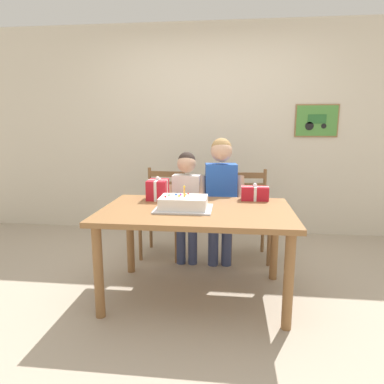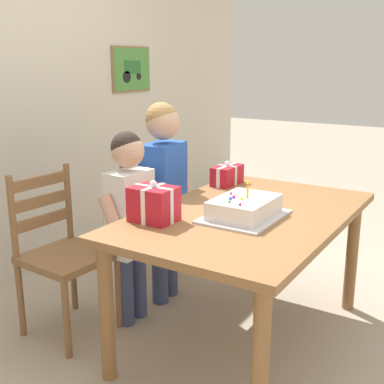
# 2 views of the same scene
# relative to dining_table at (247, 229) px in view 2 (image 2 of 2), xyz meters

# --- Properties ---
(ground_plane) EXTENTS (20.00, 20.00, 0.00)m
(ground_plane) POSITION_rel_dining_table_xyz_m (0.00, 0.00, -0.64)
(ground_plane) COLOR tan
(back_wall) EXTENTS (6.40, 0.11, 2.60)m
(back_wall) POSITION_rel_dining_table_xyz_m (0.00, 1.83, 0.66)
(back_wall) COLOR beige
(back_wall) RESTS_ON ground
(dining_table) EXTENTS (1.49, 0.95, 0.74)m
(dining_table) POSITION_rel_dining_table_xyz_m (0.00, 0.00, 0.00)
(dining_table) COLOR olive
(dining_table) RESTS_ON ground
(birthday_cake) EXTENTS (0.44, 0.34, 0.19)m
(birthday_cake) POSITION_rel_dining_table_xyz_m (-0.10, -0.03, 0.14)
(birthday_cake) COLOR silver
(birthday_cake) RESTS_ON dining_table
(gift_box_red_large) EXTENTS (0.24, 0.13, 0.15)m
(gift_box_red_large) POSITION_rel_dining_table_xyz_m (0.47, 0.37, 0.15)
(gift_box_red_large) COLOR red
(gift_box_red_large) RESTS_ON dining_table
(gift_box_beside_cake) EXTENTS (0.17, 0.22, 0.21)m
(gift_box_beside_cake) POSITION_rel_dining_table_xyz_m (-0.38, 0.32, 0.18)
(gift_box_beside_cake) COLOR red
(gift_box_beside_cake) RESTS_ON dining_table
(chair_left) EXTENTS (0.44, 0.44, 0.92)m
(chair_left) POSITION_rel_dining_table_xyz_m (-0.45, 0.91, -0.18)
(chair_left) COLOR brown
(chair_left) RESTS_ON ground
(chair_right) EXTENTS (0.45, 0.45, 0.92)m
(chair_right) POSITION_rel_dining_table_xyz_m (0.45, 0.91, -0.18)
(chair_right) COLOR brown
(chair_right) RESTS_ON ground
(child_older) EXTENTS (0.48, 0.28, 1.26)m
(child_older) POSITION_rel_dining_table_xyz_m (0.17, 0.65, 0.12)
(child_older) COLOR #38426B
(child_older) RESTS_ON ground
(child_younger) EXTENTS (0.41, 0.23, 1.13)m
(child_younger) POSITION_rel_dining_table_xyz_m (-0.16, 0.65, 0.04)
(child_younger) COLOR #38426B
(child_younger) RESTS_ON ground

